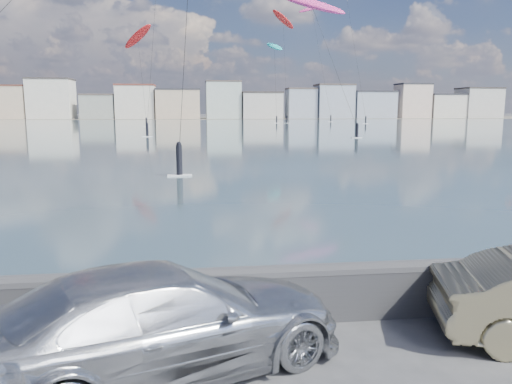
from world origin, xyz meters
TOP-DOWN VIEW (x-y plane):
  - bay_water at (0.00, 91.50)m, footprint 500.00×177.00m
  - far_shore_strip at (0.00, 200.00)m, footprint 500.00×60.00m
  - seawall at (0.00, 2.70)m, footprint 400.00×0.36m
  - far_buildings at (1.31, 186.00)m, footprint 240.79×13.26m
  - car_silver at (-0.69, 1.20)m, footprint 5.96×4.16m
  - kitesurfer_2 at (24.27, 132.69)m, footprint 7.89×11.55m
  - kitesurfer_9 at (-12.03, 109.54)m, footprint 7.61×10.04m
  - kitesurfer_10 at (35.36, 146.44)m, footprint 8.25×13.23m
  - kitesurfer_13 at (22.20, 134.66)m, footprint 4.81×15.58m
  - kitesurfer_16 at (17.19, 69.03)m, footprint 10.75×15.35m

SIDE VIEW (x-z plane):
  - bay_water at x=0.00m, z-range 0.01..0.01m
  - far_shore_strip at x=0.00m, z-range 0.01..0.01m
  - seawall at x=0.00m, z-range 0.04..1.12m
  - car_silver at x=-0.69m, z-range 0.00..1.60m
  - far_buildings at x=1.31m, z-range -1.27..13.33m
  - kitesurfer_16 at x=17.19m, z-range 8.00..29.66m
  - kitesurfer_9 at x=-12.03m, z-range 7.88..30.23m
  - kitesurfer_13 at x=22.20m, z-range 9.18..31.84m
  - kitesurfer_2 at x=24.27m, z-range 12.02..42.26m
  - kitesurfer_10 at x=35.36m, z-range 15.02..50.24m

